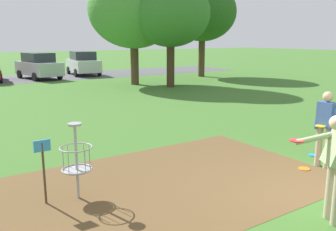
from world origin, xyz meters
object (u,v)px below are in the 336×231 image
tree_near_left (134,9)px  parked_car_rightmost (83,63)px  tree_mid_left (202,12)px  player_throwing (336,162)px  tree_mid_center (171,13)px  frisbee_by_tee (304,169)px  disc_golf_basket (73,159)px  player_foreground_watching (325,125)px  frisbee_near_basket (313,155)px  parked_car_center_right (39,66)px

tree_near_left → parked_car_rightmost: 8.41m
tree_mid_left → parked_car_rightmost: size_ratio=1.56×
player_throwing → tree_near_left: size_ratio=0.25×
tree_near_left → tree_mid_center: 2.54m
frisbee_by_tee → tree_near_left: 16.58m
frisbee_by_tee → tree_near_left: tree_near_left is taller
tree_mid_left → disc_golf_basket: bearing=-134.7°
player_throwing → tree_mid_center: size_ratio=0.28×
player_foreground_watching → tree_near_left: 16.35m
tree_mid_left → tree_near_left: bearing=-166.9°
disc_golf_basket → player_foreground_watching: size_ratio=0.81×
player_throwing → parked_car_rightmost: parked_car_rightmost is taller
tree_mid_left → parked_car_rightmost: 10.02m
player_throwing → frisbee_by_tee: 2.57m
disc_golf_basket → frisbee_near_basket: size_ratio=6.56×
player_foreground_watching → frisbee_near_basket: player_foreground_watching is taller
frisbee_near_basket → parked_car_rightmost: 22.66m
tree_mid_center → tree_near_left: bearing=118.3°
parked_car_rightmost → player_foreground_watching: bearing=-97.9°
tree_mid_left → parked_car_center_right: (-10.70, 5.06, -3.78)m
player_foreground_watching → frisbee_by_tee: size_ratio=7.00×
player_throwing → frisbee_near_basket: bearing=39.2°
frisbee_by_tee → parked_car_center_right: (-0.01, 21.99, 0.91)m
tree_mid_center → parked_car_rightmost: size_ratio=1.41×
disc_golf_basket → tree_mid_left: (15.42, 15.58, 3.95)m
frisbee_by_tee → tree_mid_left: 20.56m
disc_golf_basket → tree_mid_center: bearing=49.6°
tree_mid_left → parked_car_rightmost: tree_mid_left is taller
tree_near_left → disc_golf_basket: bearing=-122.3°
disc_golf_basket → frisbee_near_basket: 5.84m
player_foreground_watching → frisbee_by_tee: (-0.45, 0.12, -0.96)m
player_foreground_watching → tree_near_left: size_ratio=0.25×
player_foreground_watching → tree_mid_center: tree_mid_center is taller
frisbee_near_basket → player_foreground_watching: bearing=-131.8°
player_throwing → frisbee_near_basket: size_ratio=8.08×
frisbee_near_basket → tree_mid_left: 19.65m
frisbee_by_tee → parked_car_rightmost: bearing=81.0°
player_throwing → player_foreground_watching: bearing=36.5°
tree_mid_center → parked_car_center_right: (-5.34, 8.81, -3.31)m
tree_near_left → parked_car_center_right: size_ratio=1.55×
frisbee_near_basket → tree_near_left: size_ratio=0.03×
disc_golf_basket → frisbee_near_basket: disc_golf_basket is taller
tree_mid_left → player_throwing: bearing=-123.6°
frisbee_by_tee → tree_mid_center: size_ratio=0.04×
player_throwing → frisbee_near_basket: (2.67, 2.18, -0.98)m
player_throwing → parked_car_center_right: (1.66, 23.68, -0.06)m
player_foreground_watching → parked_car_center_right: parked_car_center_right is taller
frisbee_near_basket → tree_near_left: (3.14, 14.91, 4.53)m
disc_golf_basket → tree_near_left: (8.87, 14.05, 3.79)m
frisbee_near_basket → frisbee_by_tee: bearing=-153.9°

